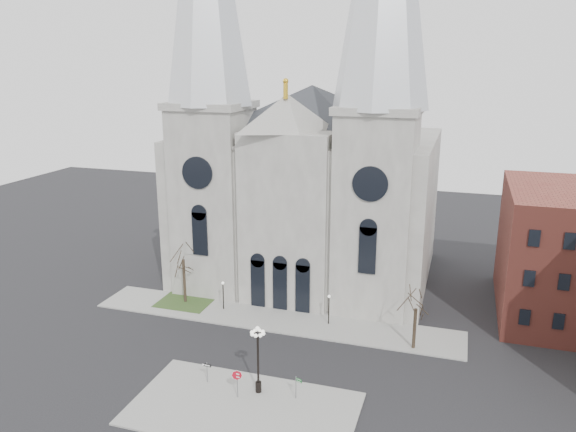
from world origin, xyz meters
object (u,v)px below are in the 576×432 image
(stop_sign, at_px, (237,378))
(street_name_sign, at_px, (297,386))
(globe_lamp, at_px, (258,351))
(one_way_sign, at_px, (207,369))

(stop_sign, height_order, street_name_sign, stop_sign)
(stop_sign, xyz_separation_m, globe_lamp, (1.36, 1.26, 1.98))
(stop_sign, relative_size, one_way_sign, 1.34)
(stop_sign, distance_m, one_way_sign, 3.62)
(stop_sign, height_order, globe_lamp, globe_lamp)
(one_way_sign, bearing_deg, globe_lamp, 2.80)
(globe_lamp, bearing_deg, one_way_sign, 179.37)
(street_name_sign, bearing_deg, globe_lamp, -158.88)
(one_way_sign, bearing_deg, street_name_sign, 3.17)
(globe_lamp, relative_size, one_way_sign, 3.22)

